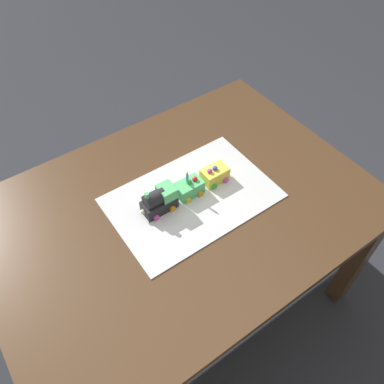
{
  "coord_description": "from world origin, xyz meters",
  "views": [
    {
      "loc": [
        -0.47,
        -0.74,
        1.86
      ],
      "look_at": [
        0.06,
        0.01,
        0.77
      ],
      "focal_mm": 36.28,
      "sensor_mm": 36.0,
      "label": 1
    }
  ],
  "objects_px": {
    "cake_locomotive": "(159,200)",
    "cake_car_flatbed_lemon": "(214,174)",
    "dining_table": "(181,223)",
    "cake_car_tanker_mint_green": "(189,188)",
    "birthday_candle": "(187,176)"
  },
  "relations": [
    {
      "from": "cake_locomotive",
      "to": "cake_car_flatbed_lemon",
      "type": "xyz_separation_m",
      "value": [
        0.25,
        0.0,
        -0.02
      ]
    },
    {
      "from": "dining_table",
      "to": "cake_car_flatbed_lemon",
      "type": "height_order",
      "value": "cake_car_flatbed_lemon"
    },
    {
      "from": "cake_car_tanker_mint_green",
      "to": "birthday_candle",
      "type": "height_order",
      "value": "birthday_candle"
    },
    {
      "from": "cake_locomotive",
      "to": "birthday_candle",
      "type": "relative_size",
      "value": 2.77
    },
    {
      "from": "cake_locomotive",
      "to": "birthday_candle",
      "type": "xyz_separation_m",
      "value": [
        0.12,
        0.0,
        0.05
      ]
    },
    {
      "from": "cake_car_tanker_mint_green",
      "to": "birthday_candle",
      "type": "relative_size",
      "value": 1.98
    },
    {
      "from": "dining_table",
      "to": "cake_locomotive",
      "type": "height_order",
      "value": "cake_locomotive"
    },
    {
      "from": "birthday_candle",
      "to": "cake_locomotive",
      "type": "bearing_deg",
      "value": -180.0
    },
    {
      "from": "dining_table",
      "to": "birthday_candle",
      "type": "height_order",
      "value": "birthday_candle"
    },
    {
      "from": "cake_car_tanker_mint_green",
      "to": "cake_car_flatbed_lemon",
      "type": "bearing_deg",
      "value": 0.0
    },
    {
      "from": "cake_car_tanker_mint_green",
      "to": "dining_table",
      "type": "bearing_deg",
      "value": -153.4
    },
    {
      "from": "cake_car_flatbed_lemon",
      "to": "cake_car_tanker_mint_green",
      "type": "bearing_deg",
      "value": 180.0
    },
    {
      "from": "dining_table",
      "to": "birthday_candle",
      "type": "xyz_separation_m",
      "value": [
        0.05,
        0.03,
        0.21
      ]
    },
    {
      "from": "dining_table",
      "to": "cake_car_flatbed_lemon",
      "type": "bearing_deg",
      "value": 9.67
    },
    {
      "from": "dining_table",
      "to": "cake_car_flatbed_lemon",
      "type": "xyz_separation_m",
      "value": [
        0.18,
        0.03,
        0.14
      ]
    }
  ]
}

